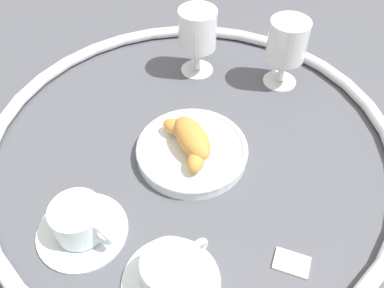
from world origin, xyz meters
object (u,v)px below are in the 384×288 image
pastry_plate (192,150)px  croissant_large (190,139)px  coffee_cup_far (171,274)px  coffee_cup_near (80,223)px  juice_glass_left (197,32)px  juice_glass_right (287,43)px  sugar_packet (292,262)px

pastry_plate → croissant_large: croissant_large is taller
pastry_plate → croissant_large: bearing=66.1°
coffee_cup_far → coffee_cup_near: bearing=11.0°
pastry_plate → croissant_large: (0.00, 0.00, 0.03)m
juice_glass_left → pastry_plate: bearing=128.3°
pastry_plate → juice_glass_right: juice_glass_right is taller
croissant_large → pastry_plate: bearing=-113.9°
coffee_cup_near → pastry_plate: bearing=-96.3°
coffee_cup_far → croissant_large: bearing=-55.4°
juice_glass_left → coffee_cup_near: bearing=106.9°
croissant_large → juice_glass_left: 0.25m
croissant_large → sugar_packet: croissant_large is taller
pastry_plate → coffee_cup_far: 0.23m
croissant_large → sugar_packet: bearing=166.5°
croissant_large → juice_glass_left: (0.15, -0.19, 0.05)m
coffee_cup_far → juice_glass_left: 0.47m
pastry_plate → juice_glass_right: (-0.01, -0.27, 0.08)m
juice_glass_left → croissant_large: bearing=127.6°
pastry_plate → coffee_cup_far: size_ratio=1.41×
croissant_large → coffee_cup_near: (0.02, 0.22, -0.02)m
coffee_cup_near → coffee_cup_far: bearing=-169.0°
juice_glass_left → juice_glass_right: (-0.15, -0.08, 0.00)m
pastry_plate → juice_glass_right: bearing=-91.1°
coffee_cup_far → juice_glass_left: bearing=-53.9°
coffee_cup_near → juice_glass_left: (0.12, -0.41, 0.07)m
coffee_cup_far → juice_glass_left: (0.28, -0.38, 0.07)m
juice_glass_right → pastry_plate: bearing=88.9°
juice_glass_right → sugar_packet: 0.41m
coffee_cup_far → sugar_packet: 0.17m
croissant_large → coffee_cup_near: size_ratio=0.92×
croissant_large → sugar_packet: size_ratio=2.51×
croissant_large → juice_glass_right: 0.28m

